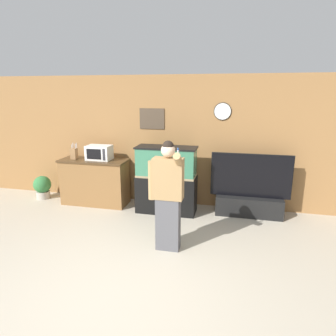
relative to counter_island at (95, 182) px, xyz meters
name	(u,v)px	position (x,y,z in m)	size (l,w,h in m)	color
ground_plane	(110,295)	(1.48, -2.67, -0.47)	(18.00, 18.00, 0.00)	#B2A893
wall_back_paneled	(170,141)	(1.48, 0.44, 0.83)	(10.00, 0.08, 2.60)	olive
counter_island	(95,182)	(0.00, 0.00, 0.00)	(1.38, 0.56, 0.94)	brown
microwave	(99,153)	(0.12, 0.03, 0.61)	(0.49, 0.33, 0.29)	white
knife_block	(74,153)	(-0.41, -0.04, 0.58)	(0.11, 0.12, 0.32)	olive
aquarium_on_stand	(166,180)	(1.54, -0.10, 0.17)	(1.14, 0.46, 1.29)	black
tv_on_stand	(249,198)	(3.10, 0.10, -0.13)	(1.47, 0.40, 1.18)	black
person_standing	(167,195)	(1.89, -1.47, 0.38)	(0.51, 0.39, 1.63)	#515156
potted_plant	(42,186)	(-1.27, 0.02, -0.21)	(0.37, 0.37, 0.50)	#B2A899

